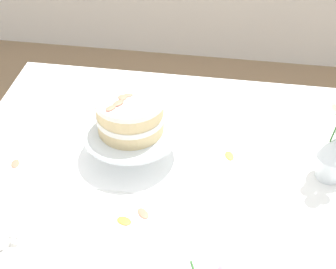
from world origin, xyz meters
The scene contains 8 objects.
dining_table centered at (0.00, -0.03, 0.65)m, with size 1.40×1.00×0.74m.
linen_napkin centered at (-0.19, 0.05, 0.74)m, with size 0.32×0.32×0.00m, color white.
cake_stand centered at (-0.19, 0.05, 0.82)m, with size 0.29×0.29×0.10m.
layer_cake centered at (-0.19, 0.05, 0.90)m, with size 0.20×0.20×0.12m.
loose_petal_0 centered at (-0.53, -0.05, 0.74)m, with size 0.04×0.02×0.00m, color #E56B51.
loose_petal_1 centered at (-0.16, -0.22, 0.74)m, with size 0.04×0.03×0.00m, color orange.
loose_petal_2 centered at (0.10, 0.08, 0.74)m, with size 0.04×0.02×0.01m, color yellow.
loose_petal_3 centered at (-0.11, -0.18, 0.74)m, with size 0.04×0.02×0.00m, color #E56B51.
Camera 1 is at (0.09, -1.05, 1.77)m, focal length 53.56 mm.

